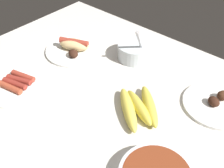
{
  "coord_description": "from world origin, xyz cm",
  "views": [
    {
      "loc": [
        45.18,
        -48.34,
        61.89
      ],
      "look_at": [
        0.85,
        2.56,
        3.0
      ],
      "focal_mm": 43.02,
      "sensor_mm": 36.0,
      "label": 1
    }
  ],
  "objects": [
    {
      "name": "plate_hotdog_assembled",
      "position": [
        -26.15,
        10.43,
        1.76
      ],
      "size": [
        23.41,
        23.41,
        5.61
      ],
      "color": "white",
      "rests_on": "ground_plane"
    },
    {
      "name": "bowl_coleslaw",
      "position": [
        -5.1,
        23.19,
        3.42
      ],
      "size": [
        13.78,
        13.78,
        16.05
      ],
      "color": "silver",
      "rests_on": "ground_plane"
    },
    {
      "name": "ground_plane",
      "position": [
        0.0,
        0.0,
        -1.5
      ],
      "size": [
        120.0,
        90.0,
        3.0
      ],
      "primitive_type": "cube",
      "color": "silver"
    },
    {
      "name": "plate_sausages",
      "position": [
        -25.4,
        -17.12,
        0.85
      ],
      "size": [
        22.76,
        22.76,
        3.04
      ],
      "color": "white",
      "rests_on": "ground_plane"
    },
    {
      "name": "banana_bunch",
      "position": [
        13.41,
        0.6,
        1.91
      ],
      "size": [
        20.1,
        20.3,
        3.97
      ],
      "color": "gold",
      "rests_on": "ground_plane"
    },
    {
      "name": "plate_grilled_meat",
      "position": [
        30.71,
        19.21,
        0.81
      ],
      "size": [
        21.18,
        21.18,
        4.18
      ],
      "color": "white",
      "rests_on": "ground_plane"
    }
  ]
}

